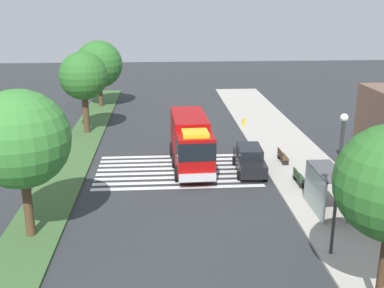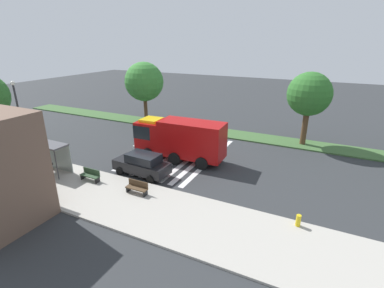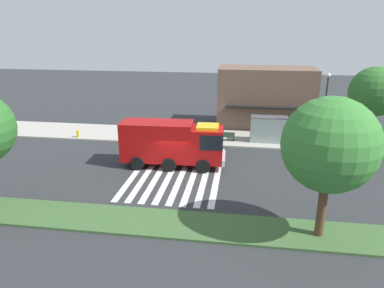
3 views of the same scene
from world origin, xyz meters
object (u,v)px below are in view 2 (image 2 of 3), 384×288
at_px(bus_stop_shelter, 51,150).
at_px(bench_west_of_shelter, 137,187).
at_px(street_lamp, 19,114).
at_px(parked_car_west, 142,164).
at_px(bench_near_shelter, 90,175).
at_px(fire_hydrant, 298,220).
at_px(median_tree_west, 309,94).
at_px(median_tree_center, 144,82).
at_px(fire_truck, 178,138).

xyz_separation_m(bus_stop_shelter, bench_west_of_shelter, (-8.33, -0.01, -1.30)).
bearing_deg(street_lamp, parked_car_west, -171.07).
relative_size(bus_stop_shelter, bench_near_shelter, 2.19).
xyz_separation_m(parked_car_west, fire_hydrant, (-12.03, 1.70, -0.43)).
bearing_deg(bench_near_shelter, bus_stop_shelter, 0.20).
bearing_deg(median_tree_west, street_lamp, 33.58).
height_order(bench_near_shelter, median_tree_west, median_tree_west).
xyz_separation_m(median_tree_west, fire_hydrant, (-1.32, 14.59, -4.72)).
height_order(median_tree_west, median_tree_center, median_tree_center).
relative_size(median_tree_west, fire_hydrant, 10.34).
height_order(fire_truck, median_tree_center, median_tree_center).
bearing_deg(median_tree_center, median_tree_west, -180.00).
xyz_separation_m(parked_car_west, bus_stop_shelter, (6.80, 2.77, 0.96)).
bearing_deg(median_tree_west, bench_near_shelter, 49.21).
height_order(bench_west_of_shelter, street_lamp, street_lamp).
bearing_deg(bench_near_shelter, fire_truck, -119.09).
height_order(median_tree_center, fire_hydrant, median_tree_center).
bearing_deg(bench_near_shelter, median_tree_west, -130.79).
bearing_deg(street_lamp, fire_hydrant, -179.76).
bearing_deg(fire_hydrant, bench_near_shelter, 4.07).
relative_size(bench_near_shelter, median_tree_center, 0.21).
height_order(parked_car_west, bench_near_shelter, parked_car_west).
distance_m(median_tree_west, median_tree_center, 19.33).
relative_size(median_tree_center, fire_hydrant, 10.77).
bearing_deg(bus_stop_shelter, fire_truck, -138.79).
bearing_deg(street_lamp, median_tree_west, -146.42).
distance_m(parked_car_west, median_tree_west, 17.30).
xyz_separation_m(fire_truck, street_lamp, (12.42, 5.85, 2.09)).
height_order(bus_stop_shelter, bench_west_of_shelter, bus_stop_shelter).
bearing_deg(parked_car_west, bus_stop_shelter, 24.66).
xyz_separation_m(bench_west_of_shelter, street_lamp, (12.96, -0.96, 3.53)).
distance_m(fire_truck, fire_hydrant, 12.55).
distance_m(fire_truck, street_lamp, 13.89).
xyz_separation_m(parked_car_west, bench_west_of_shelter, (-1.53, 2.75, -0.33)).
bearing_deg(median_tree_center, bus_stop_shelter, 96.66).
xyz_separation_m(street_lamp, median_tree_center, (-2.80, -14.69, 1.12)).
height_order(bus_stop_shelter, street_lamp, street_lamp).
relative_size(parked_car_west, bus_stop_shelter, 1.33).
bearing_deg(bench_near_shelter, parked_car_west, -135.48).
relative_size(bus_stop_shelter, median_tree_center, 0.46).
relative_size(bus_stop_shelter, bench_west_of_shelter, 2.19).
bearing_deg(bench_west_of_shelter, fire_truck, -85.42).
bearing_deg(fire_truck, bench_west_of_shelter, 92.40).
bearing_deg(bench_near_shelter, bench_west_of_shelter, 180.00).
bearing_deg(median_tree_west, fire_truck, 42.31).
bearing_deg(street_lamp, fire_truck, -154.78).
distance_m(fire_truck, bench_west_of_shelter, 6.98).
bearing_deg(fire_hydrant, parked_car_west, -8.03).
relative_size(bench_near_shelter, fire_hydrant, 2.29).
bearing_deg(median_tree_center, bench_west_of_shelter, 122.99).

